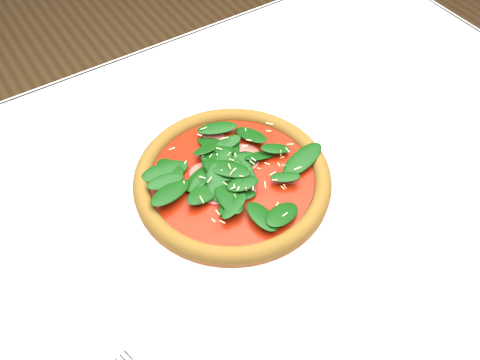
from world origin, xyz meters
TOP-DOWN VIEW (x-y plane):
  - dining_table at (0.00, 0.00)m, footprint 1.21×0.81m
  - plate at (-0.04, 0.01)m, footprint 0.34×0.34m
  - pizza at (-0.04, 0.01)m, footprint 0.39×0.39m
  - saucer_far at (0.40, 0.24)m, footprint 0.16×0.16m

SIDE VIEW (x-z plane):
  - dining_table at x=0.00m, z-range 0.27..1.02m
  - saucer_far at x=0.40m, z-range 0.75..0.76m
  - plate at x=-0.04m, z-range 0.75..0.77m
  - pizza at x=-0.04m, z-range 0.76..0.80m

